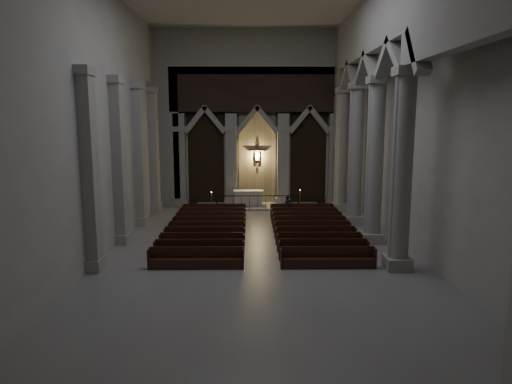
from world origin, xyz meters
The scene contains 11 objects.
room centered at (0.00, 0.00, 7.60)m, with size 24.00×24.10×12.00m.
sanctuary_wall centered at (0.00, 11.54, 6.62)m, with size 14.00×0.77×12.00m.
right_arcade centered at (5.50, 1.33, 7.83)m, with size 1.00×24.00×12.00m.
left_pilasters centered at (-6.75, 3.50, 3.91)m, with size 0.60×13.00×8.03m.
sanctuary_step centered at (0.00, 10.60, 0.07)m, with size 8.50×2.60×0.15m, color #A09D95.
altar centered at (-0.62, 10.61, 0.67)m, with size 2.03×0.81×1.03m.
altar_rail centered at (0.00, 9.30, 0.72)m, with size 5.49×0.09×1.08m.
candle_stand_left centered at (-3.02, 9.02, 0.37)m, with size 0.23×0.23×1.34m.
candle_stand_right centered at (2.85, 9.79, 0.37)m, with size 0.23×0.23×1.37m.
pews centered at (0.00, 2.43, 0.28)m, with size 9.30×9.94×0.87m.
worshipper centered at (1.83, 7.25, 0.68)m, with size 0.50×0.33×1.37m, color black.
Camera 1 is at (-0.47, -20.28, 6.06)m, focal length 32.00 mm.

